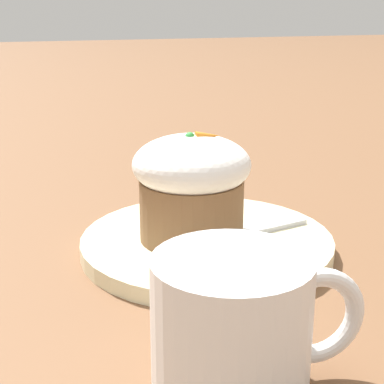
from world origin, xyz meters
The scene contains 5 objects.
ground_plane centered at (0.00, 0.00, 0.00)m, with size 4.00×4.00×0.00m, color brown.
dessert_plate centered at (0.00, 0.00, 0.01)m, with size 0.20×0.20×0.01m.
carrot_cake centered at (-0.01, 0.00, 0.06)m, with size 0.09×0.09×0.09m.
spoon centered at (0.00, -0.01, 0.02)m, with size 0.13×0.06×0.01m.
coffee_cup centered at (-0.03, -0.18, 0.04)m, with size 0.12×0.08×0.08m.
Camera 1 is at (-0.12, -0.46, 0.21)m, focal length 60.00 mm.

